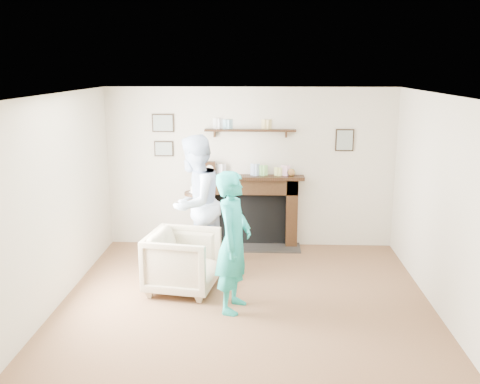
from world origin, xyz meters
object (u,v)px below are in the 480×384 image
Objects in this scene: man at (196,269)px; woman at (234,308)px; armchair at (184,289)px; pedestal_table at (198,214)px.

woman is (0.60, -1.25, 0.00)m from man.
armchair is 0.86m from woman.
armchair is at bearing 65.13° from woman.
man is 0.78m from pedestal_table.
pedestal_table is (0.03, 0.19, 0.76)m from man.
armchair is 1.19m from pedestal_table.
man is 1.15× the size of woman.
woman is at bearing -118.49° from armchair.
man reaches higher than woman.
man is 1.39m from woman.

